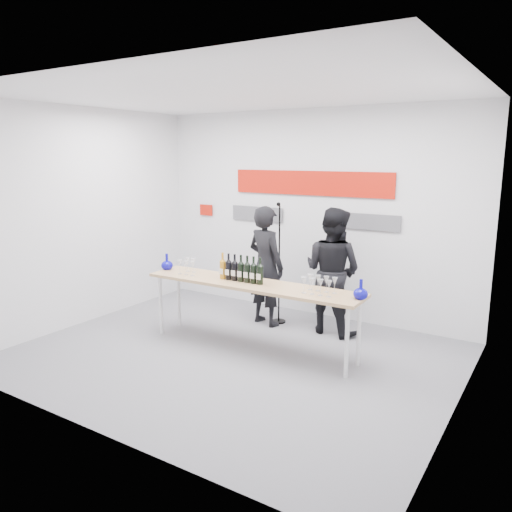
# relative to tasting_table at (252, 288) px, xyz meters

# --- Properties ---
(ground) EXTENTS (5.00, 5.00, 0.00)m
(ground) POSITION_rel_tasting_table_xyz_m (-0.06, -0.32, -0.77)
(ground) COLOR slate
(ground) RESTS_ON ground
(back_wall) EXTENTS (5.00, 0.04, 3.00)m
(back_wall) POSITION_rel_tasting_table_xyz_m (-0.06, 1.68, 0.73)
(back_wall) COLOR silver
(back_wall) RESTS_ON ground
(signage) EXTENTS (3.38, 0.02, 0.79)m
(signage) POSITION_rel_tasting_table_xyz_m (-0.12, 1.65, 1.03)
(signage) COLOR #B91507
(signage) RESTS_ON back_wall
(tasting_table) EXTENTS (2.80, 0.61, 0.84)m
(tasting_table) POSITION_rel_tasting_table_xyz_m (0.00, 0.00, 0.00)
(tasting_table) COLOR tan
(tasting_table) RESTS_ON ground
(wine_bottles) EXTENTS (0.62, 0.09, 0.33)m
(wine_bottles) POSITION_rel_tasting_table_xyz_m (-0.15, -0.01, 0.23)
(wine_bottles) COLOR #BF7F19
(wine_bottles) RESTS_ON tasting_table
(decanter_left) EXTENTS (0.16, 0.16, 0.21)m
(decanter_left) POSITION_rel_tasting_table_xyz_m (-1.36, 0.00, 0.17)
(decanter_left) COLOR #0B0897
(decanter_left) RESTS_ON tasting_table
(decanter_right) EXTENTS (0.16, 0.16, 0.21)m
(decanter_right) POSITION_rel_tasting_table_xyz_m (1.35, 0.05, 0.17)
(decanter_right) COLOR #0B0897
(decanter_right) RESTS_ON tasting_table
(glasses_left) EXTENTS (0.27, 0.23, 0.18)m
(glasses_left) POSITION_rel_tasting_table_xyz_m (-0.96, -0.04, 0.16)
(glasses_left) COLOR silver
(glasses_left) RESTS_ON tasting_table
(glasses_right) EXTENTS (0.37, 0.23, 0.18)m
(glasses_right) POSITION_rel_tasting_table_xyz_m (0.89, 0.02, 0.16)
(glasses_right) COLOR silver
(glasses_right) RESTS_ON tasting_table
(presenter_left) EXTENTS (0.69, 0.54, 1.67)m
(presenter_left) POSITION_rel_tasting_table_xyz_m (-0.34, 0.89, 0.06)
(presenter_left) COLOR black
(presenter_left) RESTS_ON ground
(presenter_right) EXTENTS (0.90, 0.75, 1.69)m
(presenter_right) POSITION_rel_tasting_table_xyz_m (0.58, 1.08, 0.07)
(presenter_right) COLOR black
(presenter_right) RESTS_ON ground
(mic_stand) EXTENTS (0.20, 0.20, 1.72)m
(mic_stand) POSITION_rel_tasting_table_xyz_m (-0.21, 1.03, -0.25)
(mic_stand) COLOR black
(mic_stand) RESTS_ON ground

